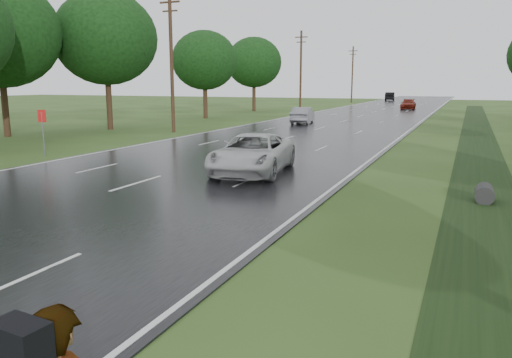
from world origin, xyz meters
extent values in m
cube|color=black|center=(0.00, 45.00, 0.02)|extent=(14.00, 180.00, 0.04)
cube|color=silver|center=(6.75, 45.00, 0.04)|extent=(0.12, 180.00, 0.01)
cube|color=silver|center=(-6.75, 45.00, 0.04)|extent=(0.12, 180.00, 0.01)
cube|color=silver|center=(0.00, 45.00, 0.04)|extent=(0.12, 180.00, 0.01)
cube|color=black|center=(11.50, 20.00, 0.00)|extent=(2.20, 120.00, 0.01)
cylinder|color=#2D2D2D|center=(11.50, 10.00, 0.25)|extent=(0.56, 1.00, 0.56)
cylinder|color=slate|center=(-8.50, 12.00, 1.10)|extent=(0.06, 0.06, 2.20)
cube|color=red|center=(-8.50, 12.00, 2.00)|extent=(0.50, 0.04, 0.60)
cylinder|color=#392617|center=(-9.20, 25.00, 5.00)|extent=(0.26, 0.26, 10.00)
cube|color=#392617|center=(-9.20, 25.00, 9.20)|extent=(1.60, 0.12, 0.12)
cube|color=#392617|center=(-9.20, 25.00, 8.60)|extent=(1.20, 0.10, 0.10)
cylinder|color=#392617|center=(-9.20, 55.00, 5.00)|extent=(0.26, 0.26, 10.00)
cube|color=#392617|center=(-9.20, 55.00, 9.20)|extent=(1.60, 0.12, 0.12)
cube|color=#392617|center=(-9.20, 55.00, 8.60)|extent=(1.20, 0.10, 0.10)
cylinder|color=#392617|center=(-9.20, 85.00, 5.00)|extent=(0.26, 0.26, 10.00)
cube|color=#392617|center=(-9.20, 85.00, 9.20)|extent=(1.60, 0.12, 0.12)
cube|color=#392617|center=(-9.20, 85.00, 8.60)|extent=(1.20, 0.10, 0.10)
cylinder|color=#392617|center=(-15.00, 25.00, 2.00)|extent=(0.44, 0.44, 4.00)
ellipsoid|color=black|center=(-15.00, 25.00, 6.92)|extent=(7.80, 7.80, 7.02)
cylinder|color=#392617|center=(-14.20, 39.00, 1.68)|extent=(0.44, 0.44, 3.36)
ellipsoid|color=black|center=(-14.20, 39.00, 5.83)|extent=(6.60, 6.60, 5.94)
cylinder|color=#392617|center=(-18.00, 18.00, 1.92)|extent=(0.44, 0.44, 3.84)
cylinder|color=#392617|center=(-14.80, 53.00, 1.76)|extent=(0.44, 0.44, 3.52)
ellipsoid|color=black|center=(-14.80, 53.00, 6.14)|extent=(7.00, 7.00, 6.30)
imported|color=silver|center=(3.00, 11.62, 0.82)|extent=(3.33, 5.89, 1.55)
imported|color=gray|center=(-2.74, 35.98, 0.76)|extent=(2.14, 4.56, 1.45)
imported|color=maroon|center=(3.04, 65.12, 0.71)|extent=(2.11, 4.73, 1.35)
imported|color=black|center=(-4.15, 97.37, 0.87)|extent=(2.31, 5.23, 1.67)
camera|label=1|loc=(10.90, -6.56, 3.61)|focal=35.00mm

